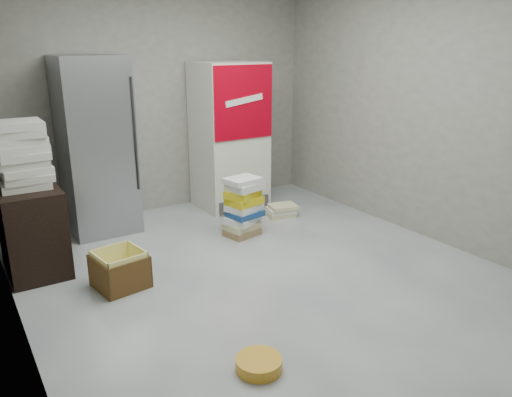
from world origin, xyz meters
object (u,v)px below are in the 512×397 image
Objects in this scene: steel_fridge at (96,146)px; coke_cooler at (229,136)px; wood_shelf at (32,229)px; cardboard_box at (120,272)px; phonebook_stack_main at (243,207)px.

steel_fridge is 1.06× the size of coke_cooler.
wood_shelf is (-0.83, -0.73, -0.55)m from steel_fridge.
steel_fridge is 1.71m from cardboard_box.
steel_fridge is at bearing 41.31° from wood_shelf.
coke_cooler is 2.54m from cardboard_box.
coke_cooler is 1.23m from phonebook_stack_main.
coke_cooler is at bearing 28.47° from cardboard_box.
steel_fridge is 1.65m from coke_cooler.
wood_shelf reaches higher than cardboard_box.
coke_cooler is (1.65, -0.01, -0.05)m from steel_fridge.
phonebook_stack_main is 1.60m from cardboard_box.
phonebook_stack_main is at bearing -7.78° from wood_shelf.
steel_fridge is 2.37× the size of wood_shelf.
steel_fridge is at bearing 70.46° from cardboard_box.
steel_fridge reaches higher than wood_shelf.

